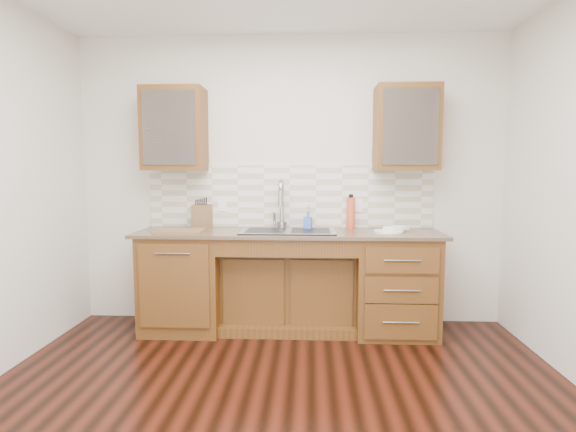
{
  "coord_description": "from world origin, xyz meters",
  "views": [
    {
      "loc": [
        0.19,
        -2.53,
        1.46
      ],
      "look_at": [
        0.0,
        1.4,
        1.05
      ],
      "focal_mm": 28.0,
      "sensor_mm": 36.0,
      "label": 1
    }
  ],
  "objects_px": {
    "cutting_board": "(180,231)",
    "plate": "(389,231)",
    "soap_bottle": "(308,220)",
    "knife_block": "(202,216)",
    "water_bottle": "(351,213)"
  },
  "relations": [
    {
      "from": "plate",
      "to": "cutting_board",
      "type": "bearing_deg",
      "value": -177.88
    },
    {
      "from": "water_bottle",
      "to": "plate",
      "type": "xyz_separation_m",
      "value": [
        0.31,
        -0.24,
        -0.14
      ]
    },
    {
      "from": "soap_bottle",
      "to": "knife_block",
      "type": "distance_m",
      "value": 1.01
    },
    {
      "from": "water_bottle",
      "to": "knife_block",
      "type": "distance_m",
      "value": 1.4
    },
    {
      "from": "water_bottle",
      "to": "knife_block",
      "type": "relative_size",
      "value": 1.32
    },
    {
      "from": "soap_bottle",
      "to": "cutting_board",
      "type": "distance_m",
      "value": 1.16
    },
    {
      "from": "plate",
      "to": "cutting_board",
      "type": "xyz_separation_m",
      "value": [
        -1.84,
        -0.07,
        0.0
      ]
    },
    {
      "from": "knife_block",
      "to": "water_bottle",
      "type": "bearing_deg",
      "value": 17.09
    },
    {
      "from": "water_bottle",
      "to": "cutting_board",
      "type": "distance_m",
      "value": 1.57
    },
    {
      "from": "plate",
      "to": "cutting_board",
      "type": "relative_size",
      "value": 0.61
    },
    {
      "from": "knife_block",
      "to": "cutting_board",
      "type": "xyz_separation_m",
      "value": [
        -0.13,
        -0.31,
        -0.1
      ]
    },
    {
      "from": "cutting_board",
      "to": "plate",
      "type": "bearing_deg",
      "value": 2.12
    },
    {
      "from": "knife_block",
      "to": "cutting_board",
      "type": "bearing_deg",
      "value": -94.8
    },
    {
      "from": "plate",
      "to": "knife_block",
      "type": "height_order",
      "value": "knife_block"
    },
    {
      "from": "plate",
      "to": "knife_block",
      "type": "xyz_separation_m",
      "value": [
        -1.72,
        0.24,
        0.1
      ]
    }
  ]
}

